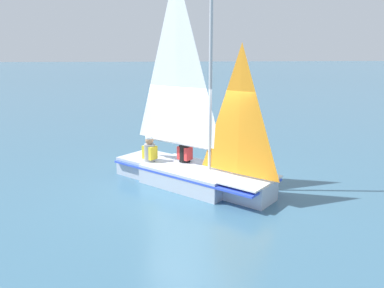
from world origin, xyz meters
TOP-DOWN VIEW (x-y plane):
  - ground_plane at (0.00, 0.00)m, footprint 260.00×260.00m
  - sailboat_main at (0.02, 0.02)m, footprint 4.06×4.08m
  - sailor_helm at (0.47, 0.14)m, footprint 0.42×0.42m
  - sailor_crew at (0.65, 1.07)m, footprint 0.42×0.42m

SIDE VIEW (x-z plane):
  - ground_plane at x=0.00m, z-range 0.00..0.00m
  - sailor_helm at x=0.47m, z-range 0.05..1.21m
  - sailor_crew at x=0.65m, z-range 0.05..1.21m
  - sailboat_main at x=0.02m, z-range -2.00..3.44m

